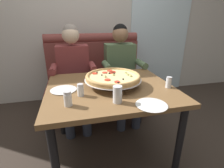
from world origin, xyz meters
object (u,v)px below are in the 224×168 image
at_px(pizza, 113,77).
at_px(patio_chair, 137,55).
at_px(shaker_oregano, 169,83).
at_px(shaker_parmesan, 81,91).
at_px(drinking_glass, 117,95).
at_px(shaker_pepper_flakes, 68,100).
at_px(diner_left, 74,71).
at_px(plate_near_right, 64,89).
at_px(dining_table, 110,95).
at_px(booth_bench, 96,85).
at_px(diner_right, 122,68).
at_px(plate_near_left, 152,104).

bearing_deg(pizza, patio_chair, 63.53).
distance_m(pizza, shaker_oregano, 0.51).
distance_m(shaker_parmesan, drinking_glass, 0.32).
bearing_deg(patio_chair, shaker_pepper_flakes, -120.73).
relative_size(diner_left, plate_near_right, 5.59).
bearing_deg(dining_table, booth_bench, 90.00).
xyz_separation_m(dining_table, shaker_oregano, (0.51, -0.14, 0.13)).
height_order(diner_right, shaker_pepper_flakes, diner_right).
distance_m(drinking_glass, patio_chair, 2.93).
distance_m(shaker_pepper_flakes, shaker_parmesan, 0.18).
xyz_separation_m(diner_right, shaker_oregano, (0.19, -0.84, 0.08)).
relative_size(shaker_pepper_flakes, plate_near_right, 0.49).
bearing_deg(shaker_oregano, plate_near_left, -137.15).
distance_m(shaker_pepper_flakes, drinking_glass, 0.36).
distance_m(shaker_oregano, patio_chair, 2.58).
bearing_deg(diner_right, booth_bench, 139.88).
bearing_deg(shaker_pepper_flakes, diner_left, 86.54).
distance_m(plate_near_left, drinking_glass, 0.25).
bearing_deg(shaker_parmesan, diner_right, 54.51).
bearing_deg(plate_near_right, booth_bench, 66.25).
distance_m(diner_left, patio_chair, 2.23).
xyz_separation_m(diner_right, drinking_glass, (-0.33, -1.01, 0.09)).
height_order(dining_table, diner_right, diner_right).
relative_size(shaker_oregano, plate_near_left, 0.43).
bearing_deg(diner_right, dining_table, -114.43).
xyz_separation_m(shaker_pepper_flakes, plate_near_left, (0.58, -0.14, -0.04)).
height_order(shaker_pepper_flakes, plate_near_left, shaker_pepper_flakes).
bearing_deg(shaker_oregano, patio_chair, 74.77).
distance_m(pizza, shaker_pepper_flakes, 0.51).
bearing_deg(shaker_oregano, dining_table, 164.18).
xyz_separation_m(diner_left, shaker_pepper_flakes, (-0.06, -0.98, 0.08)).
relative_size(dining_table, shaker_parmesan, 11.24).
bearing_deg(diner_left, shaker_parmesan, -87.32).
relative_size(shaker_oregano, drinking_glass, 0.77).
bearing_deg(shaker_oregano, diner_left, 134.46).
relative_size(diner_right, patio_chair, 1.48).
bearing_deg(patio_chair, dining_table, -116.87).
distance_m(shaker_parmesan, shaker_oregano, 0.79).
relative_size(diner_right, plate_near_right, 5.59).
relative_size(pizza, shaker_oregano, 5.22).
xyz_separation_m(diner_left, drinking_glass, (0.30, -1.01, 0.09)).
xyz_separation_m(shaker_parmesan, plate_near_left, (0.48, -0.29, -0.03)).
distance_m(diner_right, plate_near_left, 1.12).
bearing_deg(diner_left, patio_chair, 47.57).
bearing_deg(patio_chair, diner_right, -117.87).
relative_size(drinking_glass, patio_chair, 0.15).
height_order(drinking_glass, patio_chair, drinking_glass).
bearing_deg(shaker_pepper_flakes, dining_table, 37.32).
height_order(shaker_parmesan, plate_near_right, shaker_parmesan).
distance_m(plate_near_right, drinking_glass, 0.52).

